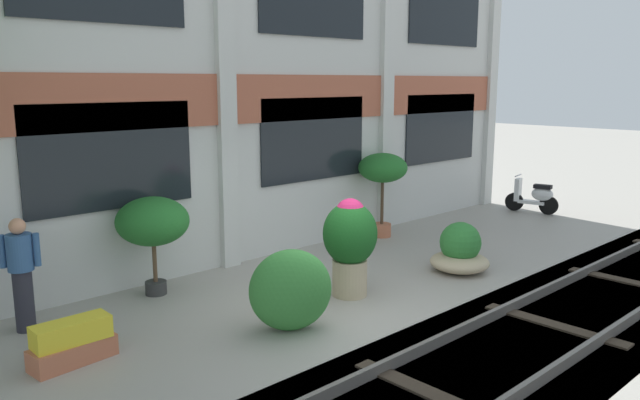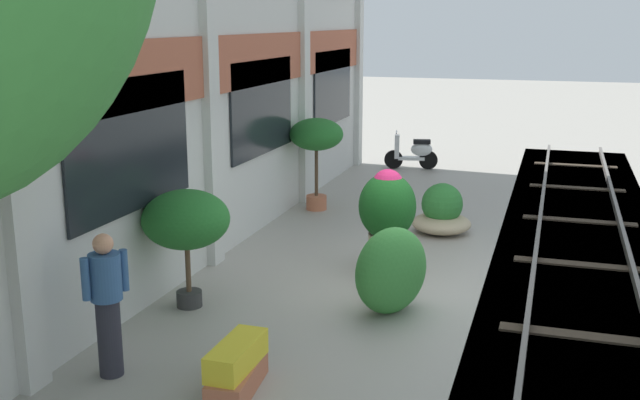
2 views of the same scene
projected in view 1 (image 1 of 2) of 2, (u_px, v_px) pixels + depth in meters
The scene contains 11 objects.
ground_plane at pixel (345, 307), 9.62m from camera, with size 80.00×80.00×0.00m, color #9E998E.
apartment_facade at pixel (216, 66), 11.28m from camera, with size 17.98×0.64×7.43m.
rail_tracks at pixel (492, 370), 7.80m from camera, with size 25.62×2.80×0.43m.
potted_plant_tall_urn at pixel (383, 172), 13.72m from camera, with size 1.08×1.08×1.88m.
potted_plant_square_trough at pixel (72, 343), 7.65m from camera, with size 1.05×0.48×0.55m.
potted_plant_wide_bowl at pixel (460, 252), 11.35m from camera, with size 1.07×1.07×0.92m.
potted_plant_terracotta_small at pixel (153, 223), 9.98m from camera, with size 1.17×1.17×1.61m.
potted_plant_stone_basin at pixel (350, 239), 9.97m from camera, with size 0.88×0.88×1.60m.
scooter_near_curb at pixel (534, 197), 16.41m from camera, with size 0.57×1.37×0.98m.
resident_by_doorway at pixel (21, 271), 8.55m from camera, with size 0.47×0.34×1.61m.
topiary_hedge at pixel (291, 290), 8.63m from camera, with size 1.16×0.70×1.16m, color #388438.
Camera 1 is at (-6.57, -6.37, 3.43)m, focal length 35.00 mm.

